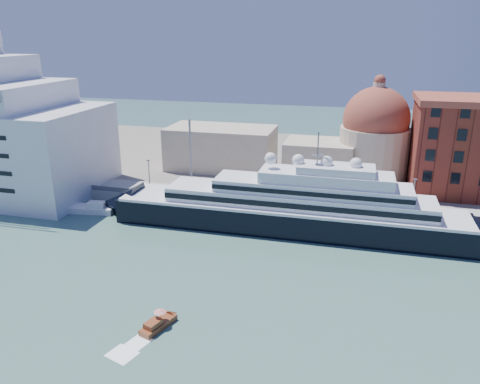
# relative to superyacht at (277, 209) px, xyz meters

# --- Properties ---
(ground) EXTENTS (400.00, 400.00, 0.00)m
(ground) POSITION_rel_superyacht_xyz_m (-2.51, -23.00, -4.26)
(ground) COLOR #3B665D
(ground) RESTS_ON ground
(quay) EXTENTS (180.00, 10.00, 2.50)m
(quay) POSITION_rel_superyacht_xyz_m (-2.51, 11.00, -3.01)
(quay) COLOR gray
(quay) RESTS_ON ground
(land) EXTENTS (260.00, 72.00, 2.00)m
(land) POSITION_rel_superyacht_xyz_m (-2.51, 52.00, -3.26)
(land) COLOR slate
(land) RESTS_ON ground
(quay_fence) EXTENTS (180.00, 0.10, 1.20)m
(quay_fence) POSITION_rel_superyacht_xyz_m (-2.51, 6.50, -1.16)
(quay_fence) COLOR slate
(quay_fence) RESTS_ON quay
(superyacht) EXTENTS (82.56, 11.45, 24.68)m
(superyacht) POSITION_rel_superyacht_xyz_m (0.00, 0.00, 0.00)
(superyacht) COLOR black
(superyacht) RESTS_ON ground
(service_barge) EXTENTS (12.34, 5.48, 2.68)m
(service_barge) POSITION_rel_superyacht_xyz_m (-43.43, -1.36, -3.49)
(service_barge) COLOR white
(service_barge) RESTS_ON ground
(water_taxi) EXTENTS (3.75, 6.26, 2.82)m
(water_taxi) POSITION_rel_superyacht_xyz_m (-9.74, -39.19, -3.58)
(water_taxi) COLOR maroon
(water_taxi) RESTS_ON ground
(church) EXTENTS (66.00, 18.00, 25.50)m
(church) POSITION_rel_superyacht_xyz_m (3.88, 34.72, 6.65)
(church) COLOR beige
(church) RESTS_ON land
(lamp_posts) EXTENTS (120.80, 2.40, 18.00)m
(lamp_posts) POSITION_rel_superyacht_xyz_m (-15.18, 9.27, 5.58)
(lamp_posts) COLOR slate
(lamp_posts) RESTS_ON quay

